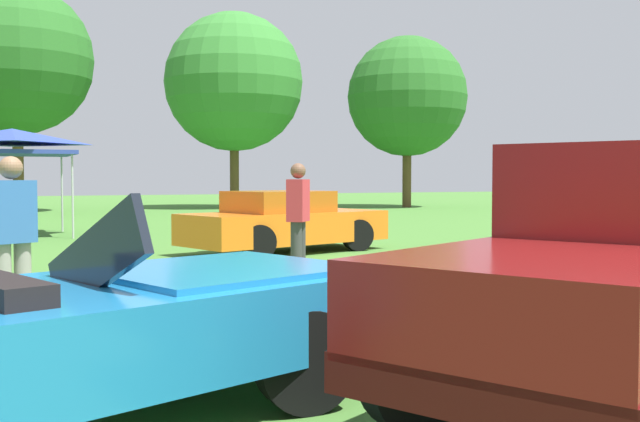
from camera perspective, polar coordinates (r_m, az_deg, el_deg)
feature_pickup_truck at (r=5.12m, az=22.02°, el=-4.60°), size 4.37×3.18×1.70m
neighbor_convertible at (r=4.73m, az=-18.12°, el=-8.61°), size 4.46×2.95×1.40m
show_car_orange at (r=14.76m, az=-2.72°, el=-0.86°), size 4.48×2.83×1.22m
show_car_skyblue at (r=20.72m, az=23.11°, el=-0.07°), size 4.42×2.35×1.22m
spectator_near_truck at (r=10.63m, az=-1.69°, el=-0.51°), size 0.44×0.46×1.69m
spectator_between_cars at (r=7.73m, az=-22.50°, el=-1.87°), size 0.46×0.38×1.69m
spectator_by_row at (r=9.89m, az=21.63°, el=-0.92°), size 0.45×0.34×1.69m
canopy_tent_left_field at (r=20.25m, az=-22.50°, el=5.04°), size 2.86×2.86×2.71m
treeline_mid_left at (r=34.28m, az=-22.23°, el=10.70°), size 6.32×6.32×9.61m
treeline_center at (r=36.66m, az=-6.60°, el=9.76°), size 6.67×6.67×9.42m
treeline_mid_right at (r=37.54m, az=6.70°, el=8.68°), size 5.93×5.93×8.46m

